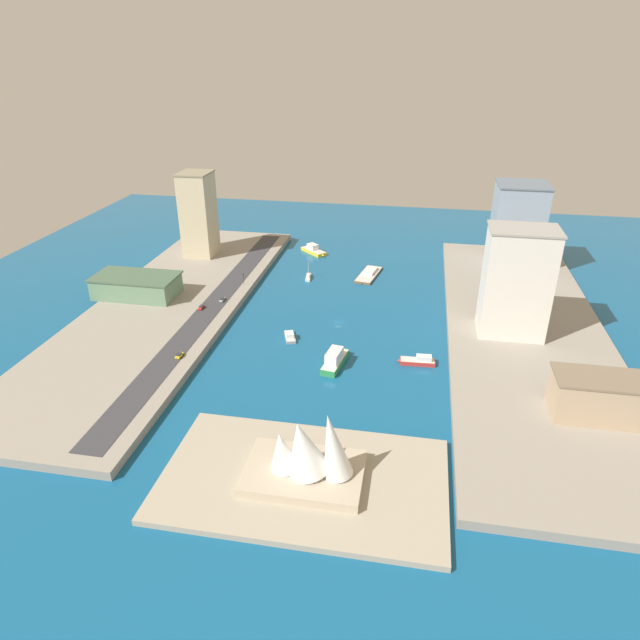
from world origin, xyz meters
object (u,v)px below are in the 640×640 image
(yacht_sleek_gray, at_px, (290,336))
(barge_flat_brown, at_px, (369,274))
(office_block_beige, at_px, (198,214))
(terminal_long_green, at_px, (137,286))
(pickup_red, at_px, (201,307))
(sailboat_small_white, at_px, (308,277))
(tugboat_red, at_px, (418,361))
(ferry_green_doubledeck, at_px, (335,359))
(tower_tall_glass, at_px, (517,225))
(opera_landmark, at_px, (307,456))
(apartment_midrise_tan, at_px, (600,397))
(sedan_silver, at_px, (222,299))
(hotel_broad_white, at_px, (516,282))
(taxi_yellow_cab, at_px, (179,355))
(traffic_light_waterfront, at_px, (243,277))
(ferry_yellow_fast, at_px, (314,250))

(yacht_sleek_gray, relative_size, barge_flat_brown, 0.44)
(office_block_beige, xyz_separation_m, terminal_long_green, (9.21, 66.45, -19.43))
(barge_flat_brown, height_order, pickup_red, pickup_red)
(sailboat_small_white, bearing_deg, office_block_beige, -15.35)
(pickup_red, bearing_deg, tugboat_red, 165.08)
(ferry_green_doubledeck, bearing_deg, yacht_sleek_gray, -39.47)
(tower_tall_glass, height_order, opera_landmark, tower_tall_glass)
(sailboat_small_white, relative_size, pickup_red, 2.52)
(apartment_midrise_tan, bearing_deg, tugboat_red, -26.49)
(barge_flat_brown, xyz_separation_m, office_block_beige, (104.25, -8.73, 27.35))
(yacht_sleek_gray, bearing_deg, opera_landmark, 106.34)
(sedan_silver, bearing_deg, hotel_broad_white, 176.32)
(yacht_sleek_gray, xyz_separation_m, barge_flat_brown, (-27.24, -83.32, -0.18))
(sailboat_small_white, xyz_separation_m, apartment_midrise_tan, (-124.94, 115.24, 10.23))
(barge_flat_brown, relative_size, office_block_beige, 0.57)
(yacht_sleek_gray, relative_size, opera_landmark, 0.35)
(opera_landmark, bearing_deg, sailboat_small_white, -78.68)
(sailboat_small_white, distance_m, tower_tall_glass, 122.55)
(office_block_beige, xyz_separation_m, tower_tall_glass, (-185.33, -15.34, -1.18))
(taxi_yellow_cab, relative_size, traffic_light_waterfront, 0.69)
(barge_flat_brown, xyz_separation_m, ferry_green_doubledeck, (3.68, 102.73, 1.81))
(tugboat_red, bearing_deg, hotel_broad_white, -142.49)
(ferry_green_doubledeck, height_order, traffic_light_waterfront, traffic_light_waterfront)
(tugboat_red, height_order, hotel_broad_white, hotel_broad_white)
(ferry_green_doubledeck, relative_size, terminal_long_green, 0.53)
(ferry_yellow_fast, xyz_separation_m, traffic_light_waterfront, (25.30, 66.96, 5.93))
(sailboat_small_white, relative_size, terminal_long_green, 0.28)
(terminal_long_green, xyz_separation_m, hotel_broad_white, (-182.78, 7.83, 18.56))
(traffic_light_waterfront, bearing_deg, hotel_broad_white, 166.82)
(ferry_yellow_fast, xyz_separation_m, office_block_beige, (65.42, 23.95, 26.52))
(ferry_yellow_fast, bearing_deg, opera_landmark, 100.42)
(yacht_sleek_gray, bearing_deg, sailboat_small_white, -85.08)
(ferry_yellow_fast, distance_m, hotel_broad_white, 148.33)
(tugboat_red, distance_m, office_block_beige, 172.32)
(yacht_sleek_gray, height_order, taxi_yellow_cab, taxi_yellow_cab)
(barge_flat_brown, distance_m, ferry_green_doubledeck, 102.81)
(tower_tall_glass, distance_m, opera_landmark, 213.71)
(sedan_silver, xyz_separation_m, opera_landmark, (-67.28, 115.78, 6.01))
(taxi_yellow_cab, bearing_deg, barge_flat_brown, -120.51)
(pickup_red, height_order, opera_landmark, opera_landmark)
(terminal_long_green, distance_m, sedan_silver, 45.31)
(taxi_yellow_cab, bearing_deg, traffic_light_waterfront, -92.05)
(apartment_midrise_tan, bearing_deg, ferry_green_doubledeck, -13.71)
(barge_flat_brown, distance_m, ferry_yellow_fast, 50.75)
(hotel_broad_white, bearing_deg, terminal_long_green, -2.45)
(tower_tall_glass, bearing_deg, ferry_yellow_fast, -4.10)
(sailboat_small_white, relative_size, opera_landmark, 0.33)
(ferry_green_doubledeck, relative_size, taxi_yellow_cab, 5.00)
(sailboat_small_white, distance_m, taxi_yellow_cab, 108.29)
(ferry_yellow_fast, height_order, apartment_midrise_tan, apartment_midrise_tan)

